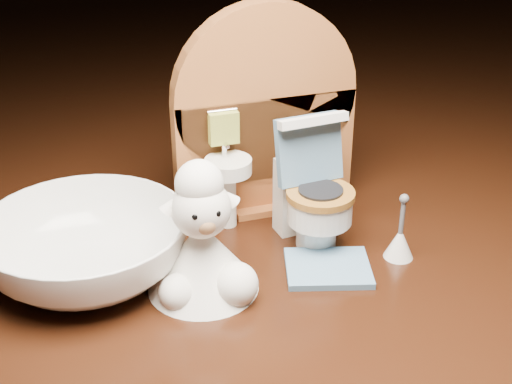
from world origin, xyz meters
TOP-DOWN VIEW (x-y plane):
  - backdrop_panel at (-0.00, 0.06)m, footprint 0.13×0.05m
  - toy_toilet at (0.02, 0.01)m, footprint 0.05×0.06m
  - bath_mat at (0.01, -0.03)m, footprint 0.06×0.06m
  - toilet_brush at (0.06, -0.03)m, footprint 0.02×0.02m
  - plush_lamb at (-0.07, -0.02)m, footprint 0.07×0.07m
  - ceramic_bowl at (-0.13, 0.01)m, footprint 0.13×0.13m

SIDE VIEW (x-z plane):
  - bath_mat at x=0.01m, z-range 0.00..0.00m
  - toilet_brush at x=0.06m, z-range -0.01..0.04m
  - ceramic_bowl at x=-0.13m, z-range 0.00..0.04m
  - plush_lamb at x=-0.07m, z-range -0.01..0.07m
  - toy_toilet at x=0.02m, z-range -0.01..0.08m
  - backdrop_panel at x=0.00m, z-range -0.01..0.14m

